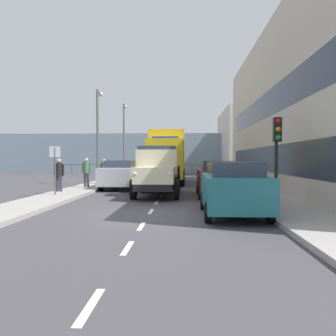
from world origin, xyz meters
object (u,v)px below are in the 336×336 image
(lamp_post_promenade, at_px, (98,128))
(pedestrian_by_lamp, at_px, (86,170))
(car_maroon_kerbside_1, at_px, (217,178))
(pedestrian_in_dark_coat, at_px, (104,169))
(truck_vintage_cream, at_px, (157,172))
(pedestrian_near_railing, at_px, (59,172))
(lamp_post_far, at_px, (124,134))
(lorry_cargo_yellow, at_px, (167,155))
(car_silver_oppositeside_0, at_px, (121,174))
(street_sign, at_px, (55,162))
(car_teal_kerbside_near, at_px, (233,188))
(traffic_light_near, at_px, (277,141))

(lamp_post_promenade, bearing_deg, pedestrian_by_lamp, 91.51)
(car_maroon_kerbside_1, distance_m, pedestrian_in_dark_coat, 9.49)
(truck_vintage_cream, relative_size, pedestrian_near_railing, 3.38)
(car_maroon_kerbside_1, height_order, lamp_post_far, lamp_post_far)
(lorry_cargo_yellow, bearing_deg, car_maroon_kerbside_1, 107.50)
(truck_vintage_cream, height_order, car_silver_oppositeside_0, truck_vintage_cream)
(lorry_cargo_yellow, bearing_deg, lamp_post_far, -58.37)
(car_maroon_kerbside_1, height_order, street_sign, street_sign)
(car_maroon_kerbside_1, relative_size, street_sign, 1.75)
(lorry_cargo_yellow, xyz_separation_m, pedestrian_in_dark_coat, (4.15, 2.53, -0.96))
(car_maroon_kerbside_1, bearing_deg, lamp_post_promenade, -41.14)
(car_teal_kerbside_near, height_order, pedestrian_by_lamp, pedestrian_by_lamp)
(pedestrian_near_railing, distance_m, pedestrian_by_lamp, 2.72)
(car_teal_kerbside_near, height_order, lamp_post_far, lamp_post_far)
(car_silver_oppositeside_0, bearing_deg, car_maroon_kerbside_1, 143.49)
(lorry_cargo_yellow, distance_m, pedestrian_near_railing, 9.75)
(truck_vintage_cream, relative_size, car_teal_kerbside_near, 1.40)
(traffic_light_near, bearing_deg, lamp_post_promenade, -46.88)
(car_teal_kerbside_near, bearing_deg, traffic_light_near, -133.54)
(car_maroon_kerbside_1, distance_m, street_sign, 7.66)
(traffic_light_near, xyz_separation_m, lamp_post_promenade, (9.28, -9.91, 1.45))
(truck_vintage_cream, xyz_separation_m, pedestrian_by_lamp, (4.44, -3.28, -0.02))
(pedestrian_by_lamp, height_order, lamp_post_promenade, lamp_post_promenade)
(car_silver_oppositeside_0, distance_m, pedestrian_in_dark_coat, 2.91)
(car_maroon_kerbside_1, bearing_deg, car_teal_kerbside_near, 90.00)
(truck_vintage_cream, xyz_separation_m, lamp_post_far, (4.52, -16.29, 3.08))
(lorry_cargo_yellow, relative_size, street_sign, 3.65)
(car_silver_oppositeside_0, bearing_deg, car_teal_kerbside_near, 119.73)
(street_sign, bearing_deg, pedestrian_in_dark_coat, -94.80)
(traffic_light_near, bearing_deg, truck_vintage_cream, -36.64)
(pedestrian_by_lamp, bearing_deg, pedestrian_near_railing, 76.37)
(street_sign, bearing_deg, car_maroon_kerbside_1, -174.34)
(pedestrian_in_dark_coat, height_order, lamp_post_promenade, lamp_post_promenade)
(pedestrian_by_lamp, bearing_deg, traffic_light_near, 143.43)
(pedestrian_by_lamp, distance_m, pedestrian_in_dark_coat, 3.09)
(pedestrian_by_lamp, bearing_deg, lorry_cargo_yellow, -128.61)
(pedestrian_near_railing, xyz_separation_m, pedestrian_by_lamp, (-0.64, -2.65, 0.03))
(car_maroon_kerbside_1, bearing_deg, pedestrian_near_railing, -5.14)
(car_teal_kerbside_near, relative_size, pedestrian_in_dark_coat, 2.44)
(truck_vintage_cream, relative_size, pedestrian_by_lamp, 3.29)
(car_teal_kerbside_near, distance_m, lamp_post_far, 23.28)
(pedestrian_in_dark_coat, bearing_deg, street_sign, 85.20)
(lamp_post_far, xyz_separation_m, street_sign, (0.19, 17.12, -2.58))
(car_maroon_kerbside_1, bearing_deg, street_sign, 5.66)
(pedestrian_by_lamp, xyz_separation_m, street_sign, (0.28, 4.11, 0.52))
(lamp_post_far, bearing_deg, pedestrian_in_dark_coat, 92.36)
(car_maroon_kerbside_1, xyz_separation_m, pedestrian_by_lamp, (7.30, -3.36, 0.26))
(car_teal_kerbside_near, distance_m, pedestrian_by_lamp, 11.45)
(truck_vintage_cream, xyz_separation_m, lorry_cargo_yellow, (-0.04, -8.88, 0.90))
(car_teal_kerbside_near, bearing_deg, lamp_post_promenade, -58.20)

